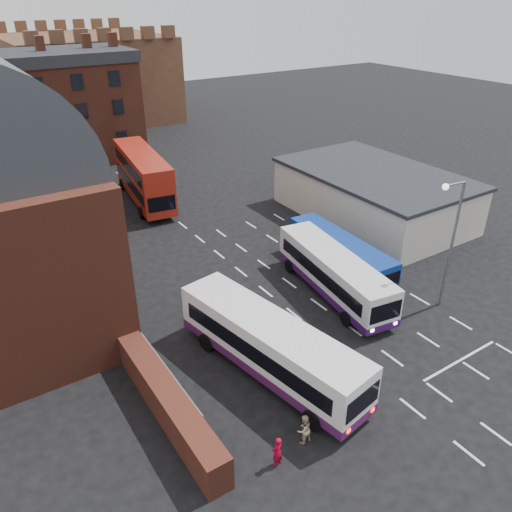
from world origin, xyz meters
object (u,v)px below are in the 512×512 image
bus_white_inbound (334,271)px  bus_white_outbound (270,343)px  pedestrian_beige (304,429)px  pedestrian_red (277,452)px  bus_red_double (143,176)px  street_lamp (450,234)px  bus_blue (340,252)px

bus_white_inbound → bus_white_outbound: bearing=35.2°
pedestrian_beige → pedestrian_red: bearing=9.4°
bus_white_outbound → bus_red_double: bearing=71.9°
street_lamp → bus_red_double: bearing=108.0°
bus_white_inbound → bus_red_double: bearing=-71.4°
bus_white_outbound → bus_red_double: size_ratio=0.98×
bus_white_inbound → pedestrian_red: bearing=47.6°
bus_white_outbound → bus_red_double: 26.75m
pedestrian_red → street_lamp: bearing=-176.0°
bus_blue → pedestrian_red: bus_blue is taller
street_lamp → bus_white_outbound: bearing=176.6°
bus_red_double → street_lamp: street_lamp is taller
bus_blue → pedestrian_red: (-13.45, -11.15, -0.77)m
pedestrian_red → pedestrian_beige: size_ratio=1.02×
bus_white_outbound → bus_blue: bus_white_outbound is taller
street_lamp → pedestrian_red: street_lamp is taller
street_lamp → pedestrian_red: size_ratio=5.45×
pedestrian_red → bus_red_double: bearing=-113.7°
bus_white_outbound → pedestrian_beige: bearing=-116.5°
bus_white_inbound → pedestrian_beige: size_ratio=7.13×
bus_white_outbound → pedestrian_beige: size_ratio=7.81×
bus_white_outbound → street_lamp: size_ratio=1.41×
bus_blue → pedestrian_red: size_ratio=6.21×
bus_white_outbound → pedestrian_red: size_ratio=7.66×
bus_red_double → pedestrian_beige: size_ratio=7.94×
bus_white_outbound → bus_blue: size_ratio=1.23×
bus_white_outbound → street_lamp: 13.08m
bus_white_inbound → pedestrian_beige: 12.85m
pedestrian_red → bus_blue: bearing=-151.6°
bus_red_double → pedestrian_red: bus_red_double is taller
bus_white_inbound → bus_blue: 3.14m
bus_white_outbound → pedestrian_red: bearing=-131.5°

